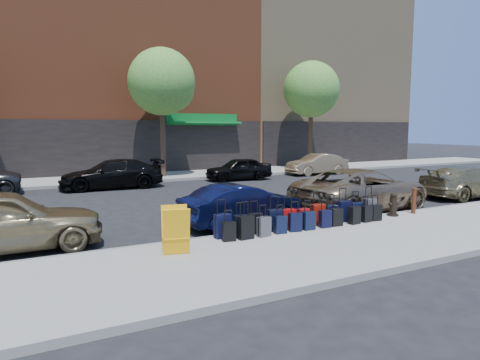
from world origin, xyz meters
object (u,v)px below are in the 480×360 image
car_far_3 (317,164)px  bollard (414,200)px  car_far_1 (112,174)px  fire_hydrant (393,205)px  display_rack (176,230)px  tree_right (313,91)px  tree_center (164,84)px  suitcase_front_5 (303,218)px  car_far_2 (239,169)px  car_near_0 (1,221)px  car_near_1 (242,205)px  car_near_3 (468,182)px  car_near_2 (362,189)px

car_far_3 → bollard: bearing=-23.3°
car_far_1 → fire_hydrant: bearing=31.5°
bollard → display_rack: 8.40m
tree_right → car_far_1: size_ratio=1.50×
tree_center → car_far_1: (-3.64, -2.83, -4.71)m
tree_center → suitcase_front_5: bearing=-92.6°
car_far_1 → car_far_2: size_ratio=1.30×
suitcase_front_5 → car_far_1: size_ratio=0.18×
fire_hydrant → car_near_0: car_near_0 is taller
tree_center → car_far_1: size_ratio=1.50×
car_near_1 → car_near_3: (10.88, 0.12, 0.04)m
car_far_3 → car_near_0: bearing=-58.6°
display_rack → car_far_1: bearing=98.9°
car_far_3 → tree_right: bearing=150.2°
tree_center → car_far_3: size_ratio=1.82×
car_far_2 → car_far_3: bearing=97.3°
tree_right → car_far_2: 9.02m
fire_hydrant → car_near_3: bearing=14.3°
tree_right → car_far_1: bearing=-168.7°
fire_hydrant → car_near_2: 1.78m
car_near_1 → car_far_2: bearing=-32.1°
tree_right → fire_hydrant: 16.99m
car_near_3 → car_far_3: 10.10m
tree_right → car_near_3: size_ratio=1.59×
tree_center → display_rack: size_ratio=6.94×
fire_hydrant → car_far_3: car_far_3 is taller
car_near_1 → car_far_1: bearing=5.8°
fire_hydrant → car_near_1: car_near_1 is taller
bollard → car_near_3: size_ratio=0.18×
fire_hydrant → car_far_2: car_far_2 is taller
car_near_0 → tree_right: bearing=-56.9°
car_near_3 → car_near_2: bearing=93.5°
fire_hydrant → bollard: 0.89m
suitcase_front_5 → car_far_3: size_ratio=0.21×
suitcase_front_5 → bollard: (4.37, -0.09, 0.16)m
tree_center → display_rack: tree_center is taller
car_far_2 → car_far_3: car_far_3 is taller
tree_center → bollard: 15.62m
car_near_3 → car_near_1: bearing=93.9°
car_far_3 → car_far_1: bearing=-87.7°
tree_right → bollard: size_ratio=8.70×
car_far_2 → car_near_0: bearing=-44.1°
tree_right → car_near_2: (-7.34, -12.61, -4.66)m
tree_center → car_near_2: 13.81m
tree_right → suitcase_front_5: 18.81m
car_near_0 → car_near_3: size_ratio=0.98×
tree_right → car_near_1: tree_right is taller
tree_right → display_rack: (-15.15, -15.02, -4.74)m
suitcase_front_5 → bollard: 4.37m
car_near_1 → car_near_2: bearing=-93.9°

